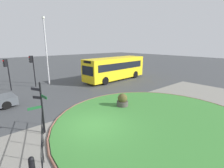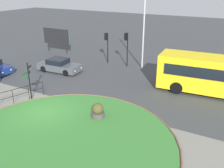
{
  "view_description": "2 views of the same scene",
  "coord_description": "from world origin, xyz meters",
  "px_view_note": "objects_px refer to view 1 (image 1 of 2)",
  "views": [
    {
      "loc": [
        -5.17,
        -7.68,
        4.96
      ],
      "look_at": [
        4.17,
        3.05,
        1.44
      ],
      "focal_mm": 26.58,
      "sensor_mm": 36.0,
      "label": 1
    },
    {
      "loc": [
        11.58,
        -11.34,
        8.41
      ],
      "look_at": [
        3.82,
        2.78,
        1.94
      ],
      "focal_mm": 40.41,
      "sensor_mm": 36.0,
      "label": 2
    }
  ],
  "objects_px": {
    "bus_yellow": "(115,68)",
    "lamppost_tall": "(46,49)",
    "traffic_light_near": "(7,68)",
    "traffic_light_far": "(32,64)",
    "signpost_directional": "(41,105)",
    "bollard_foreground": "(32,167)",
    "planter_near_signpost": "(122,101)"
  },
  "relations": [
    {
      "from": "traffic_light_far",
      "to": "planter_near_signpost",
      "type": "xyz_separation_m",
      "value": [
        3.35,
        -11.18,
        -2.15
      ]
    },
    {
      "from": "signpost_directional",
      "to": "traffic_light_far",
      "type": "height_order",
      "value": "traffic_light_far"
    },
    {
      "from": "signpost_directional",
      "to": "planter_near_signpost",
      "type": "distance_m",
      "value": 6.29
    },
    {
      "from": "bus_yellow",
      "to": "lamppost_tall",
      "type": "distance_m",
      "value": 9.01
    },
    {
      "from": "signpost_directional",
      "to": "planter_near_signpost",
      "type": "bearing_deg",
      "value": -0.83
    },
    {
      "from": "signpost_directional",
      "to": "planter_near_signpost",
      "type": "relative_size",
      "value": 2.7
    },
    {
      "from": "lamppost_tall",
      "to": "planter_near_signpost",
      "type": "xyz_separation_m",
      "value": [
        1.54,
        -11.38,
        -3.74
      ]
    },
    {
      "from": "traffic_light_far",
      "to": "lamppost_tall",
      "type": "bearing_deg",
      "value": -172.58
    },
    {
      "from": "signpost_directional",
      "to": "lamppost_tall",
      "type": "xyz_separation_m",
      "value": [
        4.63,
        11.29,
        2.53
      ]
    },
    {
      "from": "lamppost_tall",
      "to": "planter_near_signpost",
      "type": "bearing_deg",
      "value": -82.27
    },
    {
      "from": "signpost_directional",
      "to": "lamppost_tall",
      "type": "distance_m",
      "value": 12.46
    },
    {
      "from": "traffic_light_near",
      "to": "traffic_light_far",
      "type": "height_order",
      "value": "traffic_light_far"
    },
    {
      "from": "bus_yellow",
      "to": "bollard_foreground",
      "type": "bearing_deg",
      "value": 33.73
    },
    {
      "from": "bus_yellow",
      "to": "traffic_light_near",
      "type": "xyz_separation_m",
      "value": [
        -12.2,
        3.36,
        0.84
      ]
    },
    {
      "from": "bus_yellow",
      "to": "lamppost_tall",
      "type": "xyz_separation_m",
      "value": [
        -7.91,
        3.44,
        2.6
      ]
    },
    {
      "from": "traffic_light_far",
      "to": "bus_yellow",
      "type": "bearing_deg",
      "value": 162.56
    },
    {
      "from": "signpost_directional",
      "to": "traffic_light_near",
      "type": "relative_size",
      "value": 0.88
    },
    {
      "from": "signpost_directional",
      "to": "lamppost_tall",
      "type": "relative_size",
      "value": 0.38
    },
    {
      "from": "traffic_light_near",
      "to": "lamppost_tall",
      "type": "distance_m",
      "value": 4.65
    },
    {
      "from": "traffic_light_far",
      "to": "planter_near_signpost",
      "type": "distance_m",
      "value": 11.86
    },
    {
      "from": "planter_near_signpost",
      "to": "traffic_light_near",
      "type": "bearing_deg",
      "value": 117.33
    },
    {
      "from": "bus_yellow",
      "to": "traffic_light_near",
      "type": "distance_m",
      "value": 12.68
    },
    {
      "from": "bus_yellow",
      "to": "lamppost_tall",
      "type": "bearing_deg",
      "value": -27.5
    },
    {
      "from": "bollard_foreground",
      "to": "traffic_light_near",
      "type": "relative_size",
      "value": 0.26
    },
    {
      "from": "planter_near_signpost",
      "to": "bus_yellow",
      "type": "bearing_deg",
      "value": 51.31
    },
    {
      "from": "bus_yellow",
      "to": "traffic_light_near",
      "type": "height_order",
      "value": "traffic_light_near"
    },
    {
      "from": "bollard_foreground",
      "to": "bus_yellow",
      "type": "relative_size",
      "value": 0.09
    },
    {
      "from": "lamppost_tall",
      "to": "planter_near_signpost",
      "type": "relative_size",
      "value": 7.17
    },
    {
      "from": "bollard_foreground",
      "to": "planter_near_signpost",
      "type": "xyz_separation_m",
      "value": [
        7.59,
        2.85,
        0.06
      ]
    },
    {
      "from": "signpost_directional",
      "to": "bus_yellow",
      "type": "distance_m",
      "value": 14.79
    },
    {
      "from": "traffic_light_near",
      "to": "signpost_directional",
      "type": "bearing_deg",
      "value": 74.6
    },
    {
      "from": "signpost_directional",
      "to": "traffic_light_far",
      "type": "xyz_separation_m",
      "value": [
        2.82,
        11.09,
        0.94
      ]
    }
  ]
}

